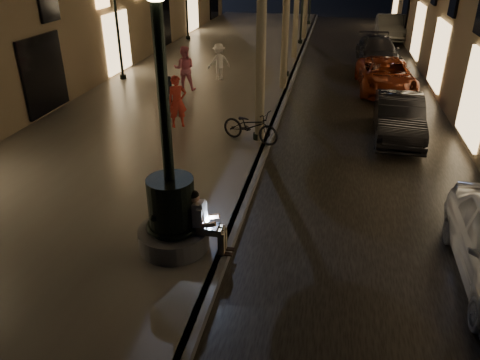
% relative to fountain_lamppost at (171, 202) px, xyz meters
% --- Properties ---
extents(ground, '(120.00, 120.00, 0.00)m').
position_rel_fountain_lamppost_xyz_m(ground, '(1.00, 13.00, -1.21)').
color(ground, black).
rests_on(ground, ground).
extents(cobble_lane, '(6.00, 45.00, 0.02)m').
position_rel_fountain_lamppost_xyz_m(cobble_lane, '(4.00, 13.00, -1.20)').
color(cobble_lane, black).
rests_on(cobble_lane, ground).
extents(promenade, '(8.00, 45.00, 0.20)m').
position_rel_fountain_lamppost_xyz_m(promenade, '(-3.00, 13.00, -1.11)').
color(promenade, slate).
rests_on(promenade, ground).
extents(curb_strip, '(0.25, 45.00, 0.20)m').
position_rel_fountain_lamppost_xyz_m(curb_strip, '(1.00, 13.00, -1.11)').
color(curb_strip, '#59595B').
rests_on(curb_strip, ground).
extents(fountain_lamppost, '(1.40, 1.40, 5.21)m').
position_rel_fountain_lamppost_xyz_m(fountain_lamppost, '(0.00, 0.00, 0.00)').
color(fountain_lamppost, '#59595B').
rests_on(fountain_lamppost, promenade).
extents(seated_man_laptop, '(0.93, 0.31, 1.30)m').
position_rel_fountain_lamppost_xyz_m(seated_man_laptop, '(0.61, 0.00, -0.32)').
color(seated_man_laptop, gray).
rests_on(seated_man_laptop, promenade).
extents(lamp_curb_a, '(0.36, 0.36, 4.81)m').
position_rel_fountain_lamppost_xyz_m(lamp_curb_a, '(0.70, 6.00, 2.02)').
color(lamp_curb_a, black).
rests_on(lamp_curb_a, promenade).
extents(lamp_curb_b, '(0.36, 0.36, 4.81)m').
position_rel_fountain_lamppost_xyz_m(lamp_curb_b, '(0.70, 14.00, 2.02)').
color(lamp_curb_b, black).
rests_on(lamp_curb_b, promenade).
extents(lamp_left_b, '(0.36, 0.36, 4.81)m').
position_rel_fountain_lamppost_xyz_m(lamp_left_b, '(-6.40, 12.00, 2.02)').
color(lamp_left_b, black).
rests_on(lamp_left_b, promenade).
extents(stroller, '(0.70, 1.09, 1.11)m').
position_rel_fountain_lamppost_xyz_m(stroller, '(-3.43, 9.33, -0.45)').
color(stroller, black).
rests_on(stroller, promenade).
extents(car_second, '(1.56, 4.11, 1.34)m').
position_rel_fountain_lamppost_xyz_m(car_second, '(5.00, 7.56, -0.54)').
color(car_second, black).
rests_on(car_second, ground).
extents(car_third, '(2.41, 4.84, 1.32)m').
position_rel_fountain_lamppost_xyz_m(car_third, '(5.00, 13.03, -0.55)').
color(car_third, maroon).
rests_on(car_third, ground).
extents(car_rear, '(2.22, 4.79, 1.36)m').
position_rel_fountain_lamppost_xyz_m(car_rear, '(5.00, 18.07, -0.53)').
color(car_rear, '#2E2D32').
rests_on(car_rear, ground).
extents(car_fifth, '(1.65, 4.67, 1.54)m').
position_rel_fountain_lamppost_xyz_m(car_fifth, '(6.20, 25.62, -0.44)').
color(car_fifth, '#A1A29D').
rests_on(car_fifth, ground).
extents(pedestrian_red, '(0.73, 0.65, 1.68)m').
position_rel_fountain_lamppost_xyz_m(pedestrian_red, '(-2.05, 6.62, -0.17)').
color(pedestrian_red, red).
rests_on(pedestrian_red, promenade).
extents(pedestrian_pink, '(1.00, 0.86, 1.79)m').
position_rel_fountain_lamppost_xyz_m(pedestrian_pink, '(-3.12, 10.82, -0.12)').
color(pedestrian_pink, pink).
rests_on(pedestrian_pink, promenade).
extents(pedestrian_white, '(1.17, 1.03, 1.57)m').
position_rel_fountain_lamppost_xyz_m(pedestrian_white, '(-2.14, 12.73, -0.22)').
color(pedestrian_white, white).
rests_on(pedestrian_white, promenade).
extents(bicycle, '(1.99, 1.25, 0.99)m').
position_rel_fountain_lamppost_xyz_m(bicycle, '(0.51, 5.79, -0.52)').
color(bicycle, black).
rests_on(bicycle, promenade).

